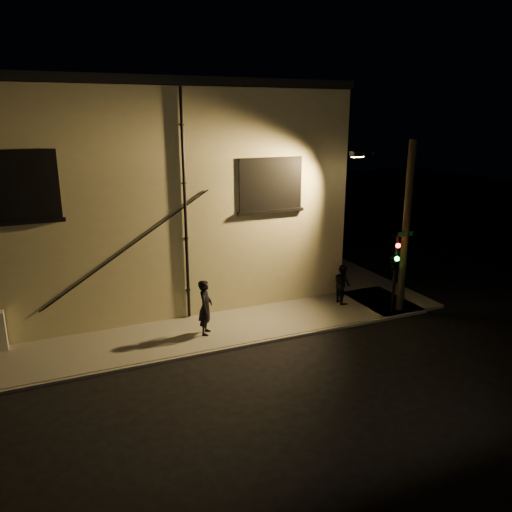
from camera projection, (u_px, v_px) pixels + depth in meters
name	position (u px, v px, depth m)	size (l,w,h in m)	color
ground	(264.00, 343.00, 17.10)	(90.00, 90.00, 0.00)	black
sidewalk	(248.00, 295.00, 21.42)	(21.00, 16.00, 0.12)	#67665D
building	(123.00, 186.00, 22.69)	(16.20, 12.23, 8.80)	beige
pedestrian_a	(205.00, 307.00, 17.27)	(0.72, 0.47, 1.96)	black
pedestrian_b	(342.00, 284.00, 20.21)	(0.78, 0.61, 1.60)	black
traffic_signal	(394.00, 261.00, 18.72)	(1.13, 1.84, 3.17)	black
streetlamp_pole	(403.00, 223.00, 18.82)	(2.01, 1.38, 6.69)	black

